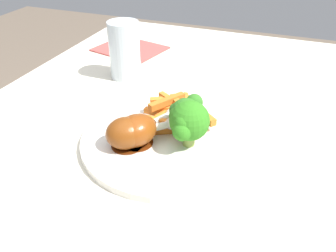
{
  "coord_description": "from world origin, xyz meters",
  "views": [
    {
      "loc": [
        -0.43,
        -0.14,
        1.09
      ],
      "look_at": [
        0.01,
        0.03,
        0.78
      ],
      "focal_mm": 36.94,
      "sensor_mm": 36.0,
      "label": 1
    }
  ],
  "objects_px": {
    "broccoli_floret_front": "(188,122)",
    "broccoli_floret_middle": "(187,113)",
    "chicken_drumstick_near": "(129,133)",
    "dining_table": "(181,192)",
    "dinner_plate": "(168,139)",
    "carrot_fries_pile": "(174,111)",
    "chicken_drumstick_far": "(138,130)",
    "water_glass": "(125,50)"
  },
  "relations": [
    {
      "from": "chicken_drumstick_near",
      "to": "dinner_plate",
      "type": "bearing_deg",
      "value": -47.43
    },
    {
      "from": "dining_table",
      "to": "dinner_plate",
      "type": "bearing_deg",
      "value": 70.77
    },
    {
      "from": "carrot_fries_pile",
      "to": "chicken_drumstick_near",
      "type": "relative_size",
      "value": 1.34
    },
    {
      "from": "water_glass",
      "to": "broccoli_floret_front",
      "type": "bearing_deg",
      "value": -135.25
    },
    {
      "from": "dining_table",
      "to": "dinner_plate",
      "type": "relative_size",
      "value": 4.28
    },
    {
      "from": "dinner_plate",
      "to": "chicken_drumstick_near",
      "type": "height_order",
      "value": "chicken_drumstick_near"
    },
    {
      "from": "dinner_plate",
      "to": "water_glass",
      "type": "distance_m",
      "value": 0.28
    },
    {
      "from": "dinner_plate",
      "to": "carrot_fries_pile",
      "type": "relative_size",
      "value": 2.0
    },
    {
      "from": "broccoli_floret_front",
      "to": "chicken_drumstick_near",
      "type": "bearing_deg",
      "value": 109.93
    },
    {
      "from": "dining_table",
      "to": "dinner_plate",
      "type": "xyz_separation_m",
      "value": [
        0.01,
        0.03,
        0.1
      ]
    },
    {
      "from": "chicken_drumstick_far",
      "to": "water_glass",
      "type": "bearing_deg",
      "value": 30.9
    },
    {
      "from": "broccoli_floret_front",
      "to": "water_glass",
      "type": "relative_size",
      "value": 0.61
    },
    {
      "from": "broccoli_floret_middle",
      "to": "chicken_drumstick_near",
      "type": "xyz_separation_m",
      "value": [
        -0.05,
        0.08,
        -0.02
      ]
    },
    {
      "from": "broccoli_floret_middle",
      "to": "water_glass",
      "type": "bearing_deg",
      "value": 46.58
    },
    {
      "from": "broccoli_floret_front",
      "to": "broccoli_floret_middle",
      "type": "bearing_deg",
      "value": 21.72
    },
    {
      "from": "broccoli_floret_middle",
      "to": "carrot_fries_pile",
      "type": "bearing_deg",
      "value": 41.22
    },
    {
      "from": "water_glass",
      "to": "dining_table",
      "type": "bearing_deg",
      "value": -136.04
    },
    {
      "from": "carrot_fries_pile",
      "to": "chicken_drumstick_near",
      "type": "distance_m",
      "value": 0.1
    },
    {
      "from": "dining_table",
      "to": "broccoli_floret_middle",
      "type": "xyz_separation_m",
      "value": [
        0.02,
        -0.0,
        0.16
      ]
    },
    {
      "from": "dining_table",
      "to": "water_glass",
      "type": "xyz_separation_m",
      "value": [
        0.22,
        0.21,
        0.16
      ]
    },
    {
      "from": "carrot_fries_pile",
      "to": "water_glass",
      "type": "bearing_deg",
      "value": 47.84
    },
    {
      "from": "dining_table",
      "to": "carrot_fries_pile",
      "type": "relative_size",
      "value": 8.58
    },
    {
      "from": "chicken_drumstick_near",
      "to": "broccoli_floret_front",
      "type": "bearing_deg",
      "value": -70.07
    },
    {
      "from": "chicken_drumstick_far",
      "to": "dining_table",
      "type": "bearing_deg",
      "value": -71.81
    },
    {
      "from": "dining_table",
      "to": "broccoli_floret_front",
      "type": "relative_size",
      "value": 16.09
    },
    {
      "from": "broccoli_floret_front",
      "to": "water_glass",
      "type": "bearing_deg",
      "value": 44.75
    },
    {
      "from": "chicken_drumstick_far",
      "to": "water_glass",
      "type": "height_order",
      "value": "water_glass"
    },
    {
      "from": "water_glass",
      "to": "dinner_plate",
      "type": "bearing_deg",
      "value": -138.85
    },
    {
      "from": "chicken_drumstick_near",
      "to": "dining_table",
      "type": "bearing_deg",
      "value": -65.67
    },
    {
      "from": "broccoli_floret_middle",
      "to": "chicken_drumstick_near",
      "type": "relative_size",
      "value": 0.68
    },
    {
      "from": "chicken_drumstick_near",
      "to": "chicken_drumstick_far",
      "type": "xyz_separation_m",
      "value": [
        0.01,
        -0.01,
        0.0
      ]
    },
    {
      "from": "chicken_drumstick_near",
      "to": "chicken_drumstick_far",
      "type": "height_order",
      "value": "same"
    },
    {
      "from": "dining_table",
      "to": "chicken_drumstick_far",
      "type": "bearing_deg",
      "value": 108.19
    },
    {
      "from": "chicken_drumstick_near",
      "to": "water_glass",
      "type": "xyz_separation_m",
      "value": [
        0.25,
        0.13,
        0.03
      ]
    },
    {
      "from": "broccoli_floret_middle",
      "to": "water_glass",
      "type": "relative_size",
      "value": 0.58
    },
    {
      "from": "dining_table",
      "to": "broccoli_floret_front",
      "type": "height_order",
      "value": "broccoli_floret_front"
    },
    {
      "from": "broccoli_floret_middle",
      "to": "carrot_fries_pile",
      "type": "distance_m",
      "value": 0.06
    },
    {
      "from": "broccoli_floret_front",
      "to": "chicken_drumstick_far",
      "type": "relative_size",
      "value": 0.63
    },
    {
      "from": "dining_table",
      "to": "chicken_drumstick_near",
      "type": "relative_size",
      "value": 11.49
    },
    {
      "from": "dinner_plate",
      "to": "broccoli_floret_middle",
      "type": "bearing_deg",
      "value": -73.44
    },
    {
      "from": "water_glass",
      "to": "carrot_fries_pile",
      "type": "bearing_deg",
      "value": -132.16
    },
    {
      "from": "carrot_fries_pile",
      "to": "water_glass",
      "type": "relative_size",
      "value": 1.14
    }
  ]
}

